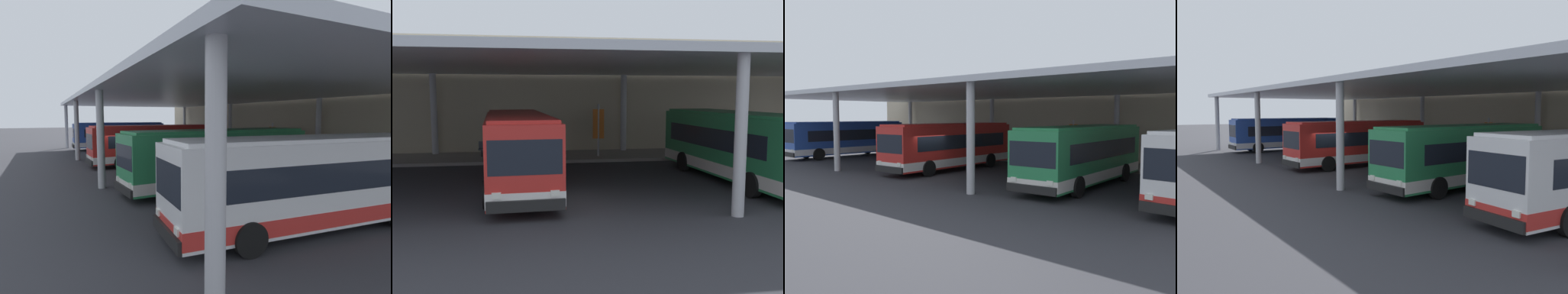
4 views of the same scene
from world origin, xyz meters
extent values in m
plane|color=#333338|center=(0.00, 0.00, 0.00)|extent=(200.00, 200.00, 0.00)
cube|color=gray|center=(0.00, 11.75, 0.09)|extent=(42.00, 4.50, 0.18)
cube|color=#C1B293|center=(0.00, 15.00, 3.89)|extent=(48.00, 1.60, 7.79)
cube|color=silver|center=(0.00, 5.50, 5.40)|extent=(40.00, 17.00, 0.30)
cylinder|color=#B2B2B7|center=(-18.50, 13.50, 2.62)|extent=(0.40, 0.40, 5.25)
cylinder|color=#B2B2B7|center=(-6.17, -2.50, 2.62)|extent=(0.40, 0.40, 5.25)
cylinder|color=#B2B2B7|center=(-6.17, 13.50, 2.62)|extent=(0.40, 0.40, 5.25)
cylinder|color=#B2B2B7|center=(6.17, -2.50, 2.62)|extent=(0.40, 0.40, 5.25)
cylinder|color=#B2B2B7|center=(6.17, 13.50, 2.62)|extent=(0.40, 0.40, 5.25)
cube|color=#284CA8|center=(-14.60, 3.11, 1.70)|extent=(2.68, 10.44, 2.70)
cube|color=silver|center=(-14.60, 3.11, 0.70)|extent=(2.70, 10.46, 0.50)
cube|color=black|center=(-14.60, 3.26, 2.00)|extent=(2.69, 8.57, 0.90)
cube|color=black|center=(-14.70, -2.04, 2.05)|extent=(2.30, 0.16, 1.10)
cube|color=black|center=(-14.70, -2.13, 0.55)|extent=(2.45, 0.20, 0.36)
cube|color=#2A50B0|center=(-14.60, 3.11, 3.11)|extent=(2.48, 10.02, 0.12)
cube|color=yellow|center=(-14.70, -2.01, 2.87)|extent=(1.75, 0.15, 0.28)
cube|color=white|center=(-13.80, -2.14, 0.90)|extent=(0.28, 0.08, 0.20)
cylinder|color=black|center=(-15.89, -0.09, 0.50)|extent=(0.30, 1.00, 1.00)
cylinder|color=black|center=(-13.44, -0.14, 0.50)|extent=(0.30, 1.00, 1.00)
cylinder|color=black|center=(-15.78, 5.99, 0.50)|extent=(0.30, 1.00, 1.00)
cylinder|color=black|center=(-13.33, 5.95, 0.50)|extent=(0.30, 1.00, 1.00)
cube|color=red|center=(-0.96, 3.00, 1.70)|extent=(3.02, 10.51, 2.70)
cube|color=white|center=(-0.96, 3.00, 0.70)|extent=(3.04, 10.53, 0.50)
cube|color=black|center=(-0.97, 3.15, 2.00)|extent=(2.96, 8.64, 0.90)
cube|color=black|center=(-0.71, -2.14, 2.05)|extent=(2.30, 0.24, 1.10)
cube|color=black|center=(-0.70, -2.23, 0.55)|extent=(2.45, 0.28, 0.36)
cube|color=red|center=(-0.96, 3.00, 3.11)|extent=(2.80, 10.09, 0.12)
cube|color=yellow|center=(-0.71, -2.11, 2.87)|extent=(1.75, 0.21, 0.28)
cube|color=white|center=(-1.60, -2.27, 0.90)|extent=(0.28, 0.09, 0.20)
cube|color=white|center=(0.20, -2.18, 0.90)|extent=(0.28, 0.09, 0.20)
cylinder|color=black|center=(-2.03, -0.28, 0.50)|extent=(0.33, 1.01, 1.00)
cylinder|color=black|center=(0.42, -0.16, 0.50)|extent=(0.33, 1.01, 1.00)
cylinder|color=black|center=(-2.33, 5.79, 0.50)|extent=(0.33, 1.01, 1.00)
cylinder|color=black|center=(0.12, 5.92, 0.50)|extent=(0.33, 1.01, 1.00)
cube|color=#28844C|center=(8.97, 3.16, 1.70)|extent=(3.21, 10.55, 2.70)
cube|color=white|center=(8.97, 3.16, 0.70)|extent=(3.24, 10.57, 0.50)
cube|color=black|center=(8.96, 3.31, 2.00)|extent=(3.12, 8.68, 0.90)
cube|color=black|center=(9.33, -1.98, 2.05)|extent=(2.30, 0.28, 1.10)
cube|color=black|center=(9.33, -2.07, 0.55)|extent=(2.46, 0.33, 0.36)
cube|color=#2A8B50|center=(8.97, 3.16, 3.11)|extent=(2.99, 10.12, 0.12)
cube|color=yellow|center=(9.32, -1.95, 2.87)|extent=(1.75, 0.24, 0.28)
cube|color=white|center=(8.43, -2.12, 0.90)|extent=(0.28, 0.10, 0.20)
cube|color=white|center=(10.23, -2.00, 0.90)|extent=(0.28, 0.10, 0.20)
cylinder|color=black|center=(7.97, -0.14, 0.50)|extent=(0.35, 1.02, 1.00)
cylinder|color=black|center=(10.42, 0.03, 0.50)|extent=(0.35, 1.02, 1.00)
cylinder|color=black|center=(7.55, 5.93, 0.50)|extent=(0.35, 1.02, 1.00)
cylinder|color=black|center=(9.99, 6.09, 0.50)|extent=(0.35, 1.02, 1.00)
cube|color=black|center=(15.27, -2.25, 0.55)|extent=(2.46, 0.33, 0.36)
cube|color=white|center=(14.37, -2.17, 0.90)|extent=(0.28, 0.10, 0.20)
cylinder|color=black|center=(14.19, -0.15, 0.50)|extent=(0.35, 1.02, 1.00)
cube|color=#4C515B|center=(-2.42, 11.75, 0.63)|extent=(1.80, 0.44, 0.08)
cube|color=#4C515B|center=(-2.42, 11.95, 0.88)|extent=(1.80, 0.06, 0.44)
cube|color=#2D2D33|center=(-3.12, 11.75, 0.41)|extent=(0.10, 0.36, 0.45)
cube|color=#2D2D33|center=(-1.72, 11.75, 0.41)|extent=(0.10, 0.36, 0.45)
cylinder|color=#B2B2B7|center=(3.97, 10.95, 1.78)|extent=(0.12, 0.12, 3.20)
cube|color=orange|center=(3.97, 10.93, 2.16)|extent=(0.70, 0.04, 1.80)
camera|label=1|loc=(23.42, -5.33, 3.84)|focal=28.91mm
camera|label=2|loc=(-0.90, -15.66, 3.98)|focal=40.54mm
camera|label=3|loc=(19.59, -16.68, 3.72)|focal=38.31mm
camera|label=4|loc=(23.37, -12.21, 3.88)|focal=37.21mm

